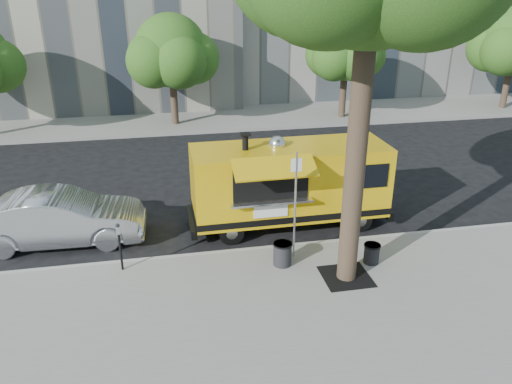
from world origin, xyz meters
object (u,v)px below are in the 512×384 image
Objects in this scene: far_tree_c at (346,49)px; trash_bin_right at (372,253)px; sign_post at (295,199)px; parking_meter at (119,241)px; far_tree_b at (171,51)px; sedan at (60,218)px; food_truck at (289,183)px; trash_bin_left at (282,253)px.

trash_bin_right is (-4.50, -14.66, -3.28)m from far_tree_c.
parking_meter is at bearing 177.48° from sign_post.
far_tree_c is (9.00, -0.30, -0.12)m from far_tree_b.
far_tree_b is at bearing 81.90° from parking_meter.
parking_meter is at bearing -98.10° from far_tree_b.
parking_meter is (-2.00, -14.05, -2.85)m from far_tree_b.
far_tree_c reaches higher than sedan.
far_tree_c is at bearing -45.85° from sedan.
food_truck is at bearing -89.73° from sedan.
far_tree_c reaches higher than sign_post.
far_tree_c is at bearing 64.41° from trash_bin_left.
parking_meter is 6.59m from trash_bin_right.
trash_bin_left reaches higher than trash_bin_right.
sedan reaches higher than trash_bin_left.
trash_bin_right is at bearing -19.93° from sign_post.
sedan is 6.52m from trash_bin_left.
parking_meter is 4.22m from trash_bin_left.
far_tree_c is at bearing 72.93° from trash_bin_right.
far_tree_b is at bearing 100.15° from sign_post.
trash_bin_right is at bearing -8.62° from trash_bin_left.
trash_bin_left is (-0.78, -2.47, -0.94)m from food_truck.
sedan is at bearing 155.91° from trash_bin_left.
sign_post is 2.51m from trash_bin_right.
sign_post is at bearing -2.52° from parking_meter.
far_tree_c is at bearing 62.26° from food_truck.
far_tree_c is 13.49m from food_truck.
trash_bin_left is (5.95, -2.66, -0.30)m from sedan.
sedan is (-6.35, 2.31, -1.06)m from sign_post.
trash_bin_right is (8.30, -3.02, -0.35)m from sedan.
far_tree_c is 15.48m from sign_post.
food_truck is at bearing 72.46° from trash_bin_left.
sedan is (-3.80, -11.94, -3.05)m from far_tree_b.
far_tree_b reaches higher than far_tree_c.
far_tree_b is 9.01m from far_tree_c.
food_truck is at bearing -117.16° from far_tree_c.
far_tree_b is 1.06× the size of far_tree_c.
food_truck is (4.93, 1.92, 0.45)m from parking_meter.
sedan is at bearing 177.82° from food_truck.
trash_bin_left is at bearing -108.12° from food_truck.
trash_bin_left is (-0.40, -0.35, -1.36)m from sign_post.
sedan is (-6.73, 0.19, -0.65)m from food_truck.
far_tree_b is 8.71× the size of trash_bin_left.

